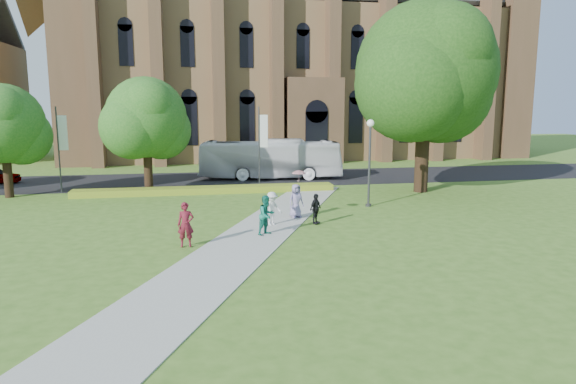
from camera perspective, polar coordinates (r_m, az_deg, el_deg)
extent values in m
plane|color=#3E661E|center=(23.62, -3.07, -5.22)|extent=(160.00, 160.00, 0.00)
cube|color=black|center=(43.17, -6.67, 1.44)|extent=(160.00, 10.00, 0.02)
cube|color=#B2B2A8|center=(24.57, -3.39, -4.59)|extent=(15.58, 28.54, 0.04)
cube|color=#A2AE22|center=(36.32, -9.03, 0.22)|extent=(18.00, 1.40, 0.45)
cube|color=brown|center=(64.04, 0.97, 11.70)|extent=(52.00, 16.00, 17.00)
cube|color=brown|center=(56.99, -23.02, 13.27)|extent=(3.50, 3.50, 21.00)
cube|color=brown|center=(67.28, 23.74, 12.52)|extent=(3.50, 3.50, 21.00)
cube|color=brown|center=(55.23, 2.88, 7.90)|extent=(6.00, 2.50, 9.00)
cylinder|color=#38383D|center=(31.20, 9.02, 2.75)|extent=(0.14, 0.14, 4.80)
sphere|color=white|center=(31.01, 9.15, 7.56)|extent=(0.44, 0.44, 0.44)
cylinder|color=#38383D|center=(31.55, 8.92, -1.45)|extent=(0.36, 0.36, 0.15)
cylinder|color=#332114|center=(37.37, 14.70, 5.03)|extent=(0.96, 0.96, 6.60)
sphere|color=#183D10|center=(37.35, 15.03, 12.85)|extent=(9.60, 9.60, 9.60)
cylinder|color=#332114|center=(38.76, -28.74, 2.28)|extent=(0.56, 0.56, 3.85)
sphere|color=#195519|center=(38.56, -29.09, 6.67)|extent=(5.20, 5.20, 5.20)
cylinder|color=#332114|center=(37.47, -15.30, 3.12)|extent=(0.60, 0.60, 4.12)
sphere|color=#195519|center=(37.27, -15.52, 7.99)|extent=(5.60, 5.60, 5.60)
cylinder|color=#38383D|center=(38.30, -3.22, 4.97)|extent=(0.10, 0.10, 6.00)
cube|color=white|center=(38.27, -2.72, 6.78)|extent=(0.60, 0.02, 2.40)
cylinder|color=#38383D|center=(39.00, -24.12, 4.25)|extent=(0.10, 0.10, 6.00)
cube|color=white|center=(38.85, -23.74, 6.03)|extent=(0.60, 0.02, 2.40)
imported|color=white|center=(42.93, -1.96, 3.68)|extent=(12.11, 4.38, 3.30)
imported|color=maroon|center=(22.40, -11.30, -3.56)|extent=(0.71, 0.48, 1.93)
imported|color=#16725D|center=(24.02, -2.40, -2.57)|extent=(1.15, 1.10, 1.87)
imported|color=silver|center=(25.96, -1.81, -1.85)|extent=(1.26, 1.00, 1.70)
imported|color=black|center=(26.29, 3.08, -1.87)|extent=(0.93, 0.91, 1.56)
imported|color=gray|center=(27.75, 0.89, -0.98)|extent=(1.04, 0.86, 1.83)
imported|color=#C58B9A|center=(27.69, 1.22, 1.59)|extent=(0.83, 0.83, 0.64)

